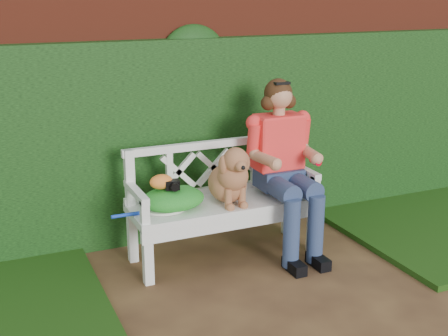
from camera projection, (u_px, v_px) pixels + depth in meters
name	position (u px, v px, depth m)	size (l,w,h in m)	color
ground	(298.00, 319.00, 3.95)	(60.00, 60.00, 0.00)	#3D2618
brick_wall	(192.00, 105.00, 5.30)	(10.00, 0.30, 2.20)	maroon
ivy_hedge	(202.00, 138.00, 5.18)	(10.00, 0.18, 1.70)	#23631B
garden_bench	(224.00, 229.00, 4.81)	(1.58, 0.60, 0.48)	white
seated_woman	(280.00, 168.00, 4.85)	(0.59, 0.79, 1.40)	red
dog	(229.00, 173.00, 4.63)	(0.32, 0.43, 0.48)	#A9623E
tennis_racket	(162.00, 210.00, 4.51)	(0.60, 0.25, 0.03)	white
green_bag	(173.00, 198.00, 4.55)	(0.49, 0.38, 0.17)	#2B782A
camera_item	(172.00, 185.00, 4.48)	(0.11, 0.08, 0.07)	black
baseball_glove	(161.00, 182.00, 4.48)	(0.18, 0.13, 0.11)	orange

